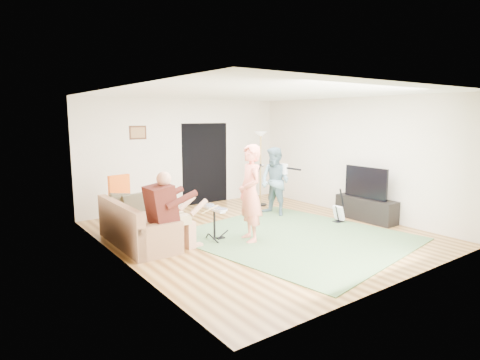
% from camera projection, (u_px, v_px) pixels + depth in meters
% --- Properties ---
extents(floor, '(6.00, 6.00, 0.00)m').
position_uv_depth(floor, '(260.00, 233.00, 7.91)').
color(floor, brown).
rests_on(floor, ground).
extents(walls, '(5.50, 6.00, 2.70)m').
position_uv_depth(walls, '(261.00, 165.00, 7.70)').
color(walls, beige).
rests_on(walls, floor).
extents(ceiling, '(6.00, 6.00, 0.00)m').
position_uv_depth(ceiling, '(261.00, 93.00, 7.49)').
color(ceiling, white).
rests_on(ceiling, walls).
extents(window_blinds, '(0.00, 2.05, 2.05)m').
position_uv_depth(window_blinds, '(116.00, 163.00, 6.23)').
color(window_blinds, brown).
rests_on(window_blinds, walls).
extents(doorway, '(2.10, 0.00, 2.10)m').
position_uv_depth(doorway, '(205.00, 164.00, 10.45)').
color(doorway, black).
rests_on(doorway, walls).
extents(picture_frame, '(0.42, 0.03, 0.32)m').
position_uv_depth(picture_frame, '(138.00, 133.00, 9.27)').
color(picture_frame, '#3F2314').
rests_on(picture_frame, walls).
extents(area_rug, '(4.05, 4.35, 0.02)m').
position_uv_depth(area_rug, '(295.00, 237.00, 7.60)').
color(area_rug, '#48693F').
rests_on(area_rug, floor).
extents(sofa, '(0.80, 1.95, 0.79)m').
position_uv_depth(sofa, '(134.00, 230.00, 7.15)').
color(sofa, '#926849').
rests_on(sofa, floor).
extents(drummer, '(0.89, 0.50, 1.37)m').
position_uv_depth(drummer, '(171.00, 219.00, 6.83)').
color(drummer, '#4B1B15').
rests_on(drummer, sofa).
extents(drum_kit, '(0.35, 0.63, 0.65)m').
position_uv_depth(drum_kit, '(214.00, 226.00, 7.37)').
color(drum_kit, black).
rests_on(drum_kit, floor).
extents(singer, '(0.59, 0.74, 1.78)m').
position_uv_depth(singer, '(250.00, 193.00, 7.27)').
color(singer, '#F9856C').
rests_on(singer, floor).
extents(microphone, '(0.06, 0.06, 0.24)m').
position_uv_depth(microphone, '(259.00, 169.00, 7.32)').
color(microphone, black).
rests_on(microphone, singer).
extents(guitarist, '(0.72, 0.86, 1.58)m').
position_uv_depth(guitarist, '(275.00, 182.00, 9.22)').
color(guitarist, slate).
rests_on(guitarist, floor).
extents(guitar_held, '(0.13, 0.60, 0.26)m').
position_uv_depth(guitar_held, '(282.00, 169.00, 9.29)').
color(guitar_held, white).
rests_on(guitar_held, guitarist).
extents(guitar_spare, '(0.27, 0.24, 0.74)m').
position_uv_depth(guitar_spare, '(339.00, 213.00, 8.64)').
color(guitar_spare, black).
rests_on(guitar_spare, floor).
extents(torchiere_lamp, '(0.34, 0.34, 1.89)m').
position_uv_depth(torchiere_lamp, '(261.00, 155.00, 10.17)').
color(torchiere_lamp, black).
rests_on(torchiere_lamp, floor).
extents(dining_chair, '(0.53, 0.56, 1.10)m').
position_uv_depth(dining_chair, '(125.00, 210.00, 8.09)').
color(dining_chair, beige).
rests_on(dining_chair, floor).
extents(tv_cabinet, '(0.40, 1.40, 0.50)m').
position_uv_depth(tv_cabinet, '(366.00, 209.00, 8.84)').
color(tv_cabinet, black).
rests_on(tv_cabinet, floor).
extents(television, '(0.06, 1.05, 0.68)m').
position_uv_depth(television, '(366.00, 182.00, 8.71)').
color(television, black).
rests_on(television, tv_cabinet).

